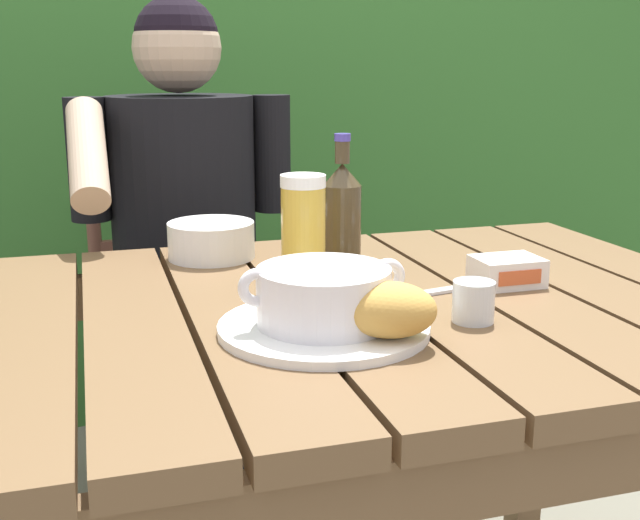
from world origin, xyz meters
name	(u,v)px	position (x,y,z in m)	size (l,w,h in m)	color
dining_table	(332,364)	(0.00, 0.00, 0.65)	(1.26, 0.84, 0.75)	brown
hedge_backdrop	(151,46)	(-0.10, 1.61, 1.14)	(3.59, 0.97, 2.40)	#336A2A
chair_near_diner	(181,316)	(-0.13, 0.86, 0.47)	(0.43, 0.45, 0.93)	brown
person_eating	(186,233)	(-0.13, 0.66, 0.72)	(0.48, 0.47, 1.23)	black
serving_plate	(324,327)	(-0.05, -0.12, 0.75)	(0.27, 0.27, 0.01)	white
soup_bowl	(324,294)	(-0.05, -0.12, 0.80)	(0.22, 0.17, 0.08)	white
bread_roll	(389,310)	(0.01, -0.19, 0.79)	(0.14, 0.13, 0.07)	gold
beer_glass	(303,230)	(-0.01, 0.10, 0.83)	(0.07, 0.07, 0.17)	gold
beer_bottle	(342,214)	(0.07, 0.17, 0.84)	(0.06, 0.06, 0.23)	#423620
water_glass_small	(473,302)	(0.15, -0.14, 0.78)	(0.06, 0.06, 0.06)	silver
butter_tub	(507,271)	(0.29, 0.00, 0.77)	(0.10, 0.08, 0.04)	white
table_knife	(404,296)	(0.11, -0.02, 0.75)	(0.16, 0.05, 0.01)	silver
diner_bowl	(211,240)	(-0.13, 0.32, 0.78)	(0.15, 0.15, 0.06)	white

